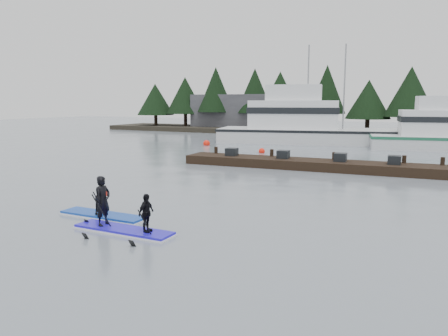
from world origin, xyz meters
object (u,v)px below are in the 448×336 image
at_px(floating_dock, 315,165).
at_px(paddleboard_duo, 121,214).
at_px(paddleboard_solo, 103,205).
at_px(fishing_boat_large, 310,135).

height_order(floating_dock, paddleboard_duo, paddleboard_duo).
distance_m(floating_dock, paddleboard_solo, 14.88).
bearing_deg(floating_dock, paddleboard_duo, -100.81).
height_order(fishing_boat_large, paddleboard_solo, fishing_boat_large).
relative_size(floating_dock, paddleboard_solo, 4.96).
relative_size(fishing_boat_large, paddleboard_duo, 5.79).
distance_m(fishing_boat_large, floating_dock, 17.26).
distance_m(fishing_boat_large, paddleboard_duo, 32.12).
bearing_deg(paddleboard_solo, fishing_boat_large, 91.69).
distance_m(paddleboard_solo, paddleboard_duo, 2.07).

